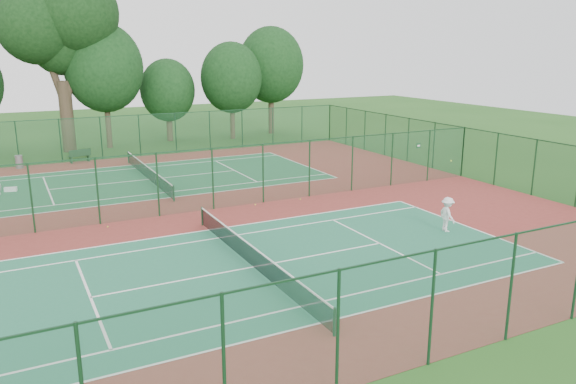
% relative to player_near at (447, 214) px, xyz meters
% --- Properties ---
extents(ground, '(120.00, 120.00, 0.00)m').
position_rel_player_near_xyz_m(ground, '(-10.40, 9.02, -0.88)').
color(ground, '#23541A').
rests_on(ground, ground).
extents(red_pad, '(40.00, 36.00, 0.01)m').
position_rel_player_near_xyz_m(red_pad, '(-10.40, 9.02, -0.88)').
color(red_pad, maroon).
rests_on(red_pad, ground).
extents(court_near, '(23.77, 10.97, 0.01)m').
position_rel_player_near_xyz_m(court_near, '(-10.40, 0.02, -0.87)').
color(court_near, '#216B4B').
rests_on(court_near, red_pad).
extents(court_far, '(23.77, 10.97, 0.01)m').
position_rel_player_near_xyz_m(court_far, '(-10.40, 18.02, -0.87)').
color(court_far, '#1D5E36').
rests_on(court_far, red_pad).
extents(fence_north, '(40.00, 0.09, 3.50)m').
position_rel_player_near_xyz_m(fence_north, '(-10.40, 27.02, 0.88)').
color(fence_north, '#194C2A').
rests_on(fence_north, ground).
extents(fence_south, '(40.00, 0.09, 3.50)m').
position_rel_player_near_xyz_m(fence_south, '(-10.40, -8.98, 0.88)').
color(fence_south, '#1A4E35').
rests_on(fence_south, ground).
extents(fence_east, '(0.09, 36.00, 3.50)m').
position_rel_player_near_xyz_m(fence_east, '(9.60, 9.02, 0.88)').
color(fence_east, '#164426').
rests_on(fence_east, ground).
extents(fence_divider, '(40.00, 0.09, 3.50)m').
position_rel_player_near_xyz_m(fence_divider, '(-10.40, 9.02, 0.88)').
color(fence_divider, '#174528').
rests_on(fence_divider, ground).
extents(tennis_net_near, '(0.10, 12.90, 0.97)m').
position_rel_player_near_xyz_m(tennis_net_near, '(-10.40, 0.02, -0.34)').
color(tennis_net_near, '#153B20').
rests_on(tennis_net_near, ground).
extents(tennis_net_far, '(0.10, 12.90, 0.97)m').
position_rel_player_near_xyz_m(tennis_net_far, '(-10.40, 18.02, -0.34)').
color(tennis_net_far, '#153B23').
rests_on(tennis_net_far, ground).
extents(player_near, '(0.83, 1.21, 1.72)m').
position_rel_player_near_xyz_m(player_near, '(0.00, 0.00, 0.00)').
color(player_near, silver).
rests_on(player_near, court_near).
extents(trash_bin, '(0.56, 0.56, 0.98)m').
position_rel_player_near_xyz_m(trash_bin, '(-18.13, 26.24, -0.38)').
color(trash_bin, slate).
rests_on(trash_bin, red_pad).
extents(bench, '(1.76, 0.81, 1.05)m').
position_rel_player_near_xyz_m(bench, '(-13.75, 26.54, -0.33)').
color(bench, '#12341A').
rests_on(bench, red_pad).
extents(kit_bag, '(0.78, 0.44, 0.28)m').
position_rel_player_near_xyz_m(kit_bag, '(-18.94, 18.63, -0.73)').
color(kit_bag, white).
rests_on(kit_bag, red_pad).
extents(stray_ball_a, '(0.07, 0.07, 0.07)m').
position_rel_player_near_xyz_m(stray_ball_a, '(-3.58, 8.54, -0.84)').
color(stray_ball_a, '#B9CB2F').
rests_on(stray_ball_a, red_pad).
extents(stray_ball_b, '(0.08, 0.08, 0.08)m').
position_rel_player_near_xyz_m(stray_ball_b, '(-6.47, 8.65, -0.83)').
color(stray_ball_b, yellow).
rests_on(stray_ball_b, red_pad).
extents(stray_ball_c, '(0.07, 0.07, 0.07)m').
position_rel_player_near_xyz_m(stray_ball_c, '(-14.79, 8.24, -0.84)').
color(stray_ball_c, '#BCD130').
rests_on(stray_ball_c, red_pad).
extents(big_tree, '(9.86, 7.22, 15.15)m').
position_rel_player_near_xyz_m(big_tree, '(-13.76, 32.35, 9.85)').
color(big_tree, '#382B1E').
rests_on(big_tree, ground).
extents(evergreen_row, '(39.00, 5.00, 12.00)m').
position_rel_player_near_xyz_m(evergreen_row, '(-9.90, 33.27, -0.88)').
color(evergreen_row, black).
rests_on(evergreen_row, ground).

